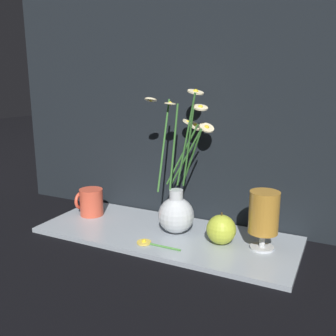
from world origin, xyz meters
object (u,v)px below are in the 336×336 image
yellow_mug (91,202)px  orange_fruit (221,230)px  vase_with_flowers (177,207)px  tea_glass (264,214)px

yellow_mug → orange_fruit: bearing=-3.5°
orange_fruit → yellow_mug: bearing=176.5°
vase_with_flowers → tea_glass: bearing=-0.9°
yellow_mug → tea_glass: bearing=-1.0°
yellow_mug → tea_glass: 0.52m
orange_fruit → tea_glass: bearing=9.4°
vase_with_flowers → yellow_mug: vase_with_flowers is taller
tea_glass → yellow_mug: bearing=179.0°
tea_glass → orange_fruit: bearing=-170.6°
tea_glass → orange_fruit: (-0.10, -0.02, -0.05)m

